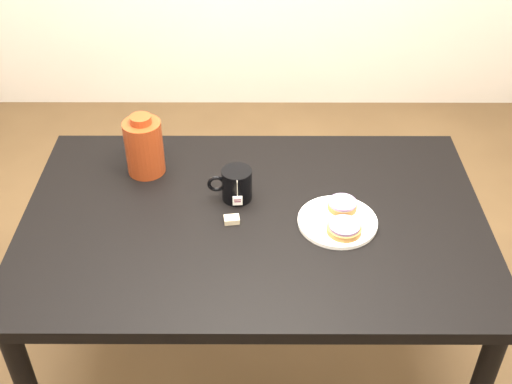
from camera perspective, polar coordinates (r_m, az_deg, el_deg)
ground_plane at (r=2.48m, az=-0.15°, el=-15.60°), size 4.00×4.00×0.00m
table at (r=1.99m, az=-0.18°, el=-4.04°), size 1.40×0.90×0.75m
plate at (r=1.92m, az=7.26°, el=-2.57°), size 0.24×0.24×0.02m
bagel_back at (r=1.95m, az=7.69°, el=-1.15°), size 0.12×0.12×0.03m
bagel_front at (r=1.87m, az=7.85°, el=-3.20°), size 0.13×0.13×0.03m
mug at (r=1.97m, az=-1.79°, el=0.69°), size 0.14×0.10×0.10m
teabag_pouch at (r=1.91m, az=-2.17°, el=-2.47°), size 0.05×0.04×0.02m
bagel_package at (r=2.10m, az=-9.91°, el=4.01°), size 0.15×0.15×0.21m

